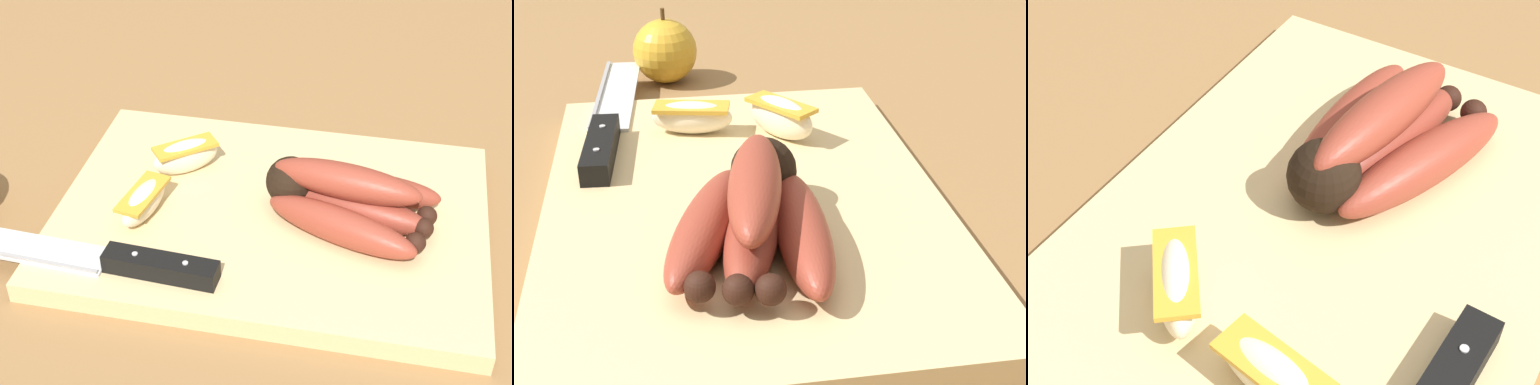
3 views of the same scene
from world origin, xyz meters
TOP-DOWN VIEW (x-y plane):
  - ground_plane at (0.00, 0.00)m, footprint 6.00×6.00m
  - cutting_board at (0.01, 0.02)m, footprint 0.40×0.29m
  - banana_bunch at (0.08, 0.02)m, footprint 0.16×0.12m
  - chefs_knife at (-0.11, -0.08)m, footprint 0.28×0.05m
  - apple_wedge_near at (-0.08, 0.06)m, footprint 0.07×0.06m
  - apple_wedge_middle at (-0.10, -0.01)m, footprint 0.04×0.07m

SIDE VIEW (x-z plane):
  - ground_plane at x=0.00m, z-range 0.00..0.00m
  - cutting_board at x=0.01m, z-range 0.00..0.02m
  - chefs_knife at x=-0.11m, z-range 0.02..0.04m
  - apple_wedge_middle at x=-0.10m, z-range 0.02..0.05m
  - apple_wedge_near at x=-0.08m, z-range 0.02..0.06m
  - banana_bunch at x=0.08m, z-range 0.01..0.07m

